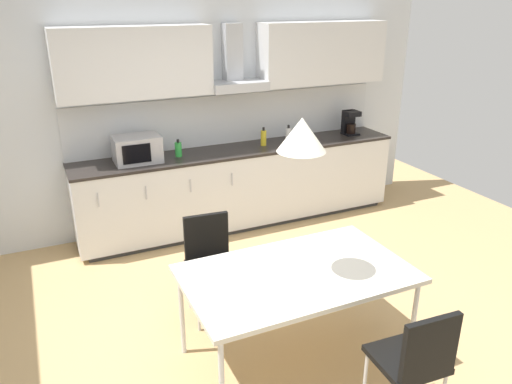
{
  "coord_description": "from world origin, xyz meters",
  "views": [
    {
      "loc": [
        -1.38,
        -2.99,
        2.56
      ],
      "look_at": [
        0.28,
        0.62,
        1.0
      ],
      "focal_mm": 35.0,
      "sensor_mm": 36.0,
      "label": 1
    }
  ],
  "objects": [
    {
      "name": "kitchen_counter",
      "position": [
        0.77,
        2.1,
        0.47
      ],
      "size": [
        3.83,
        0.62,
        0.93
      ],
      "color": "#333333",
      "rests_on": "ground_plane"
    },
    {
      "name": "chair_far_left",
      "position": [
        -0.19,
        0.53,
        0.53
      ],
      "size": [
        0.43,
        0.43,
        0.87
      ],
      "color": "black",
      "rests_on": "ground_plane"
    },
    {
      "name": "ground_plane",
      "position": [
        0.0,
        0.0,
        -0.01
      ],
      "size": [
        8.26,
        7.2,
        0.02
      ],
      "primitive_type": "cube",
      "color": "tan"
    },
    {
      "name": "bottle_yellow",
      "position": [
        1.06,
        2.11,
        1.02
      ],
      "size": [
        0.07,
        0.07,
        0.22
      ],
      "color": "yellow",
      "rests_on": "kitchen_counter"
    },
    {
      "name": "microwave",
      "position": [
        -0.41,
        2.1,
        1.07
      ],
      "size": [
        0.48,
        0.35,
        0.28
      ],
      "color": "#ADADB2",
      "rests_on": "kitchen_counter"
    },
    {
      "name": "pendant_lamp",
      "position": [
        0.16,
        -0.32,
        1.75
      ],
      "size": [
        0.32,
        0.32,
        0.22
      ],
      "primitive_type": "cone",
      "color": "silver"
    },
    {
      "name": "chair_near_right",
      "position": [
        0.52,
        -1.18,
        0.53
      ],
      "size": [
        0.42,
        0.42,
        0.87
      ],
      "color": "black",
      "rests_on": "ground_plane"
    },
    {
      "name": "dining_table",
      "position": [
        0.16,
        -0.32,
        0.71
      ],
      "size": [
        1.6,
        0.95,
        0.75
      ],
      "color": "silver",
      "rests_on": "ground_plane"
    },
    {
      "name": "backsplash_tile",
      "position": [
        0.77,
        2.39,
        1.22
      ],
      "size": [
        3.81,
        0.02,
        0.57
      ],
      "primitive_type": "cube",
      "color": "silver",
      "rests_on": "kitchen_counter"
    },
    {
      "name": "wall_back",
      "position": [
        0.0,
        2.45,
        1.31
      ],
      "size": [
        6.61,
        0.1,
        2.62
      ],
      "primitive_type": "cube",
      "color": "silver",
      "rests_on": "ground_plane"
    },
    {
      "name": "coffee_maker",
      "position": [
        2.28,
        2.13,
        1.08
      ],
      "size": [
        0.18,
        0.19,
        0.3
      ],
      "color": "black",
      "rests_on": "kitchen_counter"
    },
    {
      "name": "upper_wall_cabinets",
      "position": [
        0.77,
        2.23,
        1.93
      ],
      "size": [
        3.81,
        0.4,
        0.71
      ],
      "color": "silver"
    },
    {
      "name": "bottle_green",
      "position": [
        0.03,
        2.11,
        1.01
      ],
      "size": [
        0.07,
        0.07,
        0.19
      ],
      "color": "green",
      "rests_on": "kitchen_counter"
    },
    {
      "name": "bottle_white",
      "position": [
        1.41,
        2.14,
        1.02
      ],
      "size": [
        0.07,
        0.07,
        0.2
      ],
      "color": "white",
      "rests_on": "kitchen_counter"
    }
  ]
}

